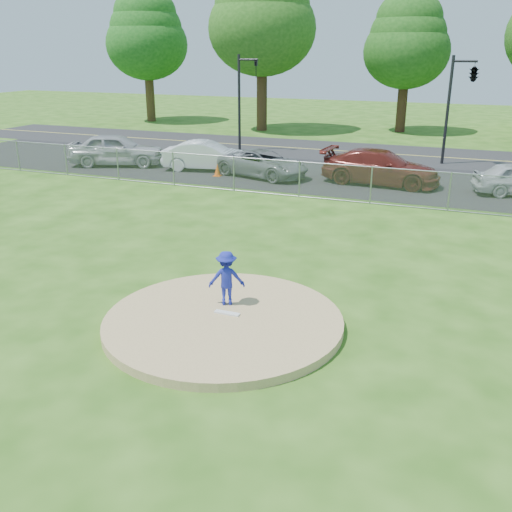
# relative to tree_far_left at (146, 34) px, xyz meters

# --- Properties ---
(ground) EXTENTS (120.00, 120.00, 0.00)m
(ground) POSITION_rel_tree_far_left_xyz_m (22.00, -23.00, -7.06)
(ground) COLOR #265111
(ground) RESTS_ON ground
(pitchers_mound) EXTENTS (5.40, 5.40, 0.20)m
(pitchers_mound) POSITION_rel_tree_far_left_xyz_m (22.00, -33.00, -6.96)
(pitchers_mound) COLOR tan
(pitchers_mound) RESTS_ON ground
(pitching_rubber) EXTENTS (0.60, 0.15, 0.04)m
(pitching_rubber) POSITION_rel_tree_far_left_xyz_m (22.00, -32.80, -6.84)
(pitching_rubber) COLOR white
(pitching_rubber) RESTS_ON pitchers_mound
(chain_link_fence) EXTENTS (40.00, 0.06, 1.50)m
(chain_link_fence) POSITION_rel_tree_far_left_xyz_m (22.00, -21.00, -6.31)
(chain_link_fence) COLOR gray
(chain_link_fence) RESTS_ON ground
(parking_lot) EXTENTS (50.00, 8.00, 0.01)m
(parking_lot) POSITION_rel_tree_far_left_xyz_m (22.00, -16.50, -7.05)
(parking_lot) COLOR black
(parking_lot) RESTS_ON ground
(street) EXTENTS (60.00, 7.00, 0.01)m
(street) POSITION_rel_tree_far_left_xyz_m (22.00, -9.00, -7.06)
(street) COLOR black
(street) RESTS_ON ground
(tree_far_left) EXTENTS (6.72, 6.72, 10.74)m
(tree_far_left) POSITION_rel_tree_far_left_xyz_m (0.00, 0.00, 0.00)
(tree_far_left) COLOR #3C2916
(tree_far_left) RESTS_ON ground
(tree_left) EXTENTS (7.84, 7.84, 12.53)m
(tree_left) POSITION_rel_tree_far_left_xyz_m (11.00, -2.00, 1.18)
(tree_left) COLOR #372314
(tree_left) RESTS_ON ground
(tree_center) EXTENTS (6.16, 6.16, 9.84)m
(tree_center) POSITION_rel_tree_far_left_xyz_m (21.00, 1.00, -0.59)
(tree_center) COLOR #331D12
(tree_center) RESTS_ON ground
(traffic_signal_left) EXTENTS (1.28, 0.20, 5.60)m
(traffic_signal_left) POSITION_rel_tree_far_left_xyz_m (13.24, -11.00, -3.70)
(traffic_signal_left) COLOR black
(traffic_signal_left) RESTS_ON ground
(traffic_signal_center) EXTENTS (1.42, 2.48, 5.60)m
(traffic_signal_center) POSITION_rel_tree_far_left_xyz_m (25.97, -11.00, -2.45)
(traffic_signal_center) COLOR black
(traffic_signal_center) RESTS_ON ground
(pitcher) EXTENTS (0.97, 0.78, 1.31)m
(pitcher) POSITION_rel_tree_far_left_xyz_m (21.77, -32.29, -6.20)
(pitcher) COLOR #1B2498
(pitcher) RESTS_ON pitchers_mound
(traffic_cone) EXTENTS (0.31, 0.31, 0.61)m
(traffic_cone) POSITION_rel_tree_far_left_xyz_m (15.01, -18.48, -6.75)
(traffic_cone) COLOR #F65E0C
(traffic_cone) RESTS_ON parking_lot
(parked_car_silver) EXTENTS (5.33, 3.59, 1.68)m
(parked_car_silver) POSITION_rel_tree_far_left_xyz_m (8.83, -17.94, -6.21)
(parked_car_silver) COLOR #A9A9AD
(parked_car_silver) RESTS_ON parking_lot
(parked_car_white) EXTENTS (4.68, 2.48, 1.47)m
(parked_car_white) POSITION_rel_tree_far_left_xyz_m (13.87, -17.33, -6.32)
(parked_car_white) COLOR white
(parked_car_white) RESTS_ON parking_lot
(parked_car_gray) EXTENTS (5.01, 3.34, 1.28)m
(parked_car_gray) POSITION_rel_tree_far_left_xyz_m (17.14, -17.75, -6.41)
(parked_car_gray) COLOR slate
(parked_car_gray) RESTS_ON parking_lot
(parked_car_darkred) EXTENTS (5.51, 2.58, 1.56)m
(parked_car_darkred) POSITION_rel_tree_far_left_xyz_m (22.73, -17.29, -6.27)
(parked_car_darkred) COLOR #5B1C16
(parked_car_darkred) RESTS_ON parking_lot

